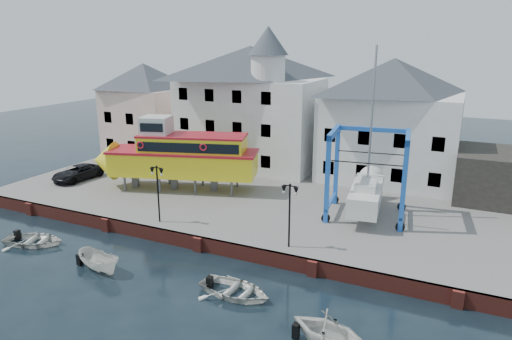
% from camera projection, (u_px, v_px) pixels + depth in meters
% --- Properties ---
extents(ground, '(140.00, 140.00, 0.00)m').
position_uv_depth(ground, '(199.00, 251.00, 30.63)').
color(ground, black).
rests_on(ground, ground).
extents(hardstanding, '(44.00, 22.00, 1.00)m').
position_uv_depth(hardstanding, '(265.00, 196.00, 40.10)').
color(hardstanding, '#5E5B59').
rests_on(hardstanding, ground).
extents(quay_wall, '(44.00, 0.47, 1.00)m').
position_uv_depth(quay_wall, '(199.00, 244.00, 30.59)').
color(quay_wall, maroon).
rests_on(quay_wall, ground).
extents(building_pink, '(8.00, 7.00, 10.30)m').
position_uv_depth(building_pink, '(146.00, 109.00, 52.00)').
color(building_pink, beige).
rests_on(building_pink, hardstanding).
extents(building_white_main, '(14.00, 8.30, 14.00)m').
position_uv_depth(building_white_main, '(251.00, 105.00, 46.69)').
color(building_white_main, silver).
rests_on(building_white_main, hardstanding).
extents(building_white_right, '(12.00, 8.00, 11.20)m').
position_uv_depth(building_white_right, '(390.00, 121.00, 41.78)').
color(building_white_right, silver).
rests_on(building_white_right, hardstanding).
extents(shed_dark, '(8.00, 7.00, 4.00)m').
position_uv_depth(shed_dark, '(509.00, 177.00, 36.94)').
color(shed_dark, black).
rests_on(shed_dark, hardstanding).
extents(lamp_post_left, '(1.12, 0.32, 4.20)m').
position_uv_depth(lamp_post_left, '(157.00, 180.00, 32.18)').
color(lamp_post_left, black).
rests_on(lamp_post_left, hardstanding).
extents(lamp_post_right, '(1.12, 0.32, 4.20)m').
position_uv_depth(lamp_post_right, '(290.00, 199.00, 28.11)').
color(lamp_post_right, black).
rests_on(lamp_post_right, hardstanding).
extents(tour_boat, '(15.13, 7.58, 6.42)m').
position_uv_depth(tour_boat, '(173.00, 156.00, 39.66)').
color(tour_boat, '#59595E').
rests_on(tour_boat, hardstanding).
extents(travel_lift, '(6.24, 8.36, 12.36)m').
position_uv_depth(travel_lift, '(367.00, 187.00, 34.17)').
color(travel_lift, blue).
rests_on(travel_lift, hardstanding).
extents(van, '(2.64, 5.10, 1.38)m').
position_uv_depth(van, '(78.00, 173.00, 42.94)').
color(van, black).
rests_on(van, hardstanding).
extents(motorboat_a, '(3.73, 2.05, 1.36)m').
position_uv_depth(motorboat_a, '(100.00, 270.00, 28.05)').
color(motorboat_a, silver).
rests_on(motorboat_a, ground).
extents(motorboat_b, '(4.47, 3.38, 0.87)m').
position_uv_depth(motorboat_b, '(235.00, 295.00, 25.29)').
color(motorboat_b, silver).
rests_on(motorboat_b, ground).
extents(motorboat_d, '(4.86, 4.11, 0.86)m').
position_uv_depth(motorboat_d, '(34.00, 244.00, 31.66)').
color(motorboat_d, silver).
rests_on(motorboat_d, ground).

